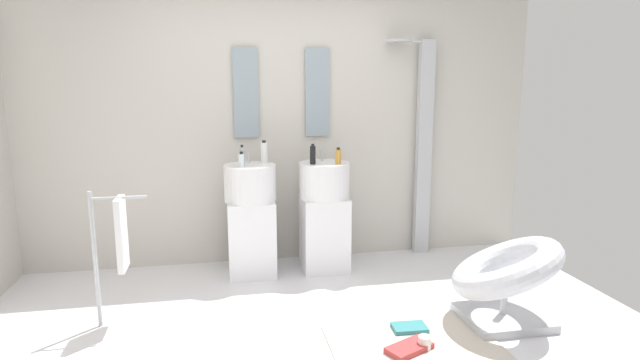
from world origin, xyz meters
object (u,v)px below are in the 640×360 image
soap_bottle_clear (241,160)px  soap_bottle_green (312,156)px  pedestal_sink_right (324,214)px  lounge_chair (506,274)px  soap_bottle_black (313,155)px  magazine_red (409,348)px  soap_bottle_grey (242,157)px  magazine_teal (410,328)px  towel_rack (117,237)px  pedestal_sink_left (251,218)px  shower_column (422,144)px  soap_bottle_amber (338,157)px  soap_bottle_white (264,153)px  coffee_mug (425,342)px

soap_bottle_clear → soap_bottle_green: soap_bottle_clear is taller
pedestal_sink_right → lounge_chair: bearing=-51.2°
soap_bottle_black → soap_bottle_clear: bearing=-175.6°
magazine_red → soap_bottle_grey: soap_bottle_grey is taller
magazine_teal → soap_bottle_grey: size_ratio=1.25×
towel_rack → soap_bottle_grey: size_ratio=5.22×
pedestal_sink_left → shower_column: bearing=9.7°
pedestal_sink_left → shower_column: (1.67, 0.28, 0.57)m
pedestal_sink_left → pedestal_sink_right: size_ratio=1.00×
pedestal_sink_left → soap_bottle_amber: size_ratio=7.42×
soap_bottle_amber → soap_bottle_green: bearing=140.4°
magazine_red → soap_bottle_grey: 2.01m
soap_bottle_white → soap_bottle_grey: (-0.19, -0.15, -0.01)m
magazine_teal → soap_bottle_white: bearing=125.5°
towel_rack → soap_bottle_grey: (0.88, 0.71, 0.43)m
magazine_teal → soap_bottle_white: soap_bottle_white is taller
soap_bottle_clear → magazine_teal: bearing=-48.0°
shower_column → coffee_mug: size_ratio=24.99×
shower_column → soap_bottle_black: shower_column is taller
soap_bottle_green → soap_bottle_grey: soap_bottle_grey is taller
pedestal_sink_left → magazine_red: bearing=-60.5°
pedestal_sink_right → magazine_teal: size_ratio=4.69×
soap_bottle_clear → soap_bottle_grey: bearing=67.6°
pedestal_sink_right → soap_bottle_green: soap_bottle_green is taller
shower_column → soap_bottle_black: bearing=-162.8°
magazine_red → lounge_chair: bearing=-6.4°
pedestal_sink_left → soap_bottle_grey: (-0.06, -0.10, 0.55)m
magazine_teal → soap_bottle_green: soap_bottle_green is taller
soap_bottle_black → soap_bottle_green: size_ratio=1.40×
coffee_mug → magazine_teal: bearing=90.4°
magazine_teal → soap_bottle_black: bearing=113.3°
pedestal_sink_right → soap_bottle_green: 0.53m
soap_bottle_green → soap_bottle_grey: size_ratio=0.68×
soap_bottle_green → lounge_chair: bearing=-49.7°
towel_rack → soap_bottle_amber: bearing=22.3°
towel_rack → soap_bottle_clear: bearing=38.4°
soap_bottle_grey → soap_bottle_clear: bearing=-112.4°
shower_column → soap_bottle_clear: bearing=-167.1°
towel_rack → magazine_teal: (1.92, -0.48, -0.61)m
shower_column → towel_rack: size_ratio=2.16×
soap_bottle_white → soap_bottle_amber: soap_bottle_white is taller
soap_bottle_black → soap_bottle_white: (-0.40, 0.13, 0.01)m
soap_bottle_amber → lounge_chair: bearing=-51.4°
pedestal_sink_left → coffee_mug: size_ratio=13.05×
shower_column → soap_bottle_white: (-1.54, -0.22, -0.02)m
soap_bottle_clear → soap_bottle_white: bearing=40.6°
soap_bottle_black → soap_bottle_white: soap_bottle_white is taller
magazine_teal → soap_bottle_black: 1.65m
shower_column → magazine_red: size_ratio=6.91×
pedestal_sink_right → pedestal_sink_left: bearing=180.0°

